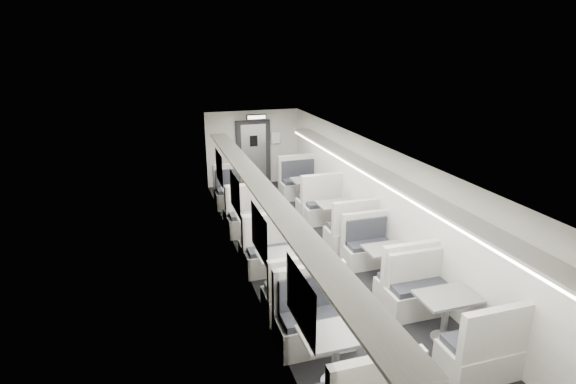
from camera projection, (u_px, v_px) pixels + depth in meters
room at (320, 212)px, 9.02m from camera, size 3.24×12.24×2.64m
booth_left_a at (240, 202)px, 11.91m from camera, size 1.11×2.24×1.20m
booth_left_b at (258, 231)px, 10.11m from camera, size 1.11×2.25×1.20m
booth_left_c at (282, 271)px, 8.34m from camera, size 1.09×2.22×1.19m
booth_left_d at (336, 358)px, 6.03m from camera, size 1.15×2.34×1.25m
booth_right_a at (309, 192)px, 12.63m from camera, size 1.15×2.34×1.25m
booth_right_b at (337, 218)px, 10.82m from camera, size 1.12×2.28×1.22m
booth_right_c at (386, 264)px, 8.66m from camera, size 1.01×2.06×1.10m
booth_right_d at (445, 317)px, 6.96m from camera, size 1.10×2.23×1.19m
passenger at (248, 193)px, 11.52m from camera, size 0.59×0.41×1.54m
window_a at (219, 167)px, 11.64m from camera, size 0.02×1.18×0.84m
window_b at (235, 194)px, 9.64m from camera, size 0.02×1.18×0.84m
window_c at (259, 233)px, 7.65m from camera, size 0.02×1.18×0.84m
window_d at (300, 301)px, 5.66m from camera, size 0.02×1.18×0.84m
luggage_rack_left at (263, 188)px, 8.17m from camera, size 0.46×10.40×0.09m
luggage_rack_right at (385, 177)px, 8.87m from camera, size 0.46×10.40×0.09m
vestibule_door at (254, 153)px, 14.44m from camera, size 1.10×0.13×2.10m
exit_sign at (256, 117)px, 13.61m from camera, size 0.62×0.12×0.16m
wall_notice at (276, 138)px, 14.50m from camera, size 0.32×0.02×0.40m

